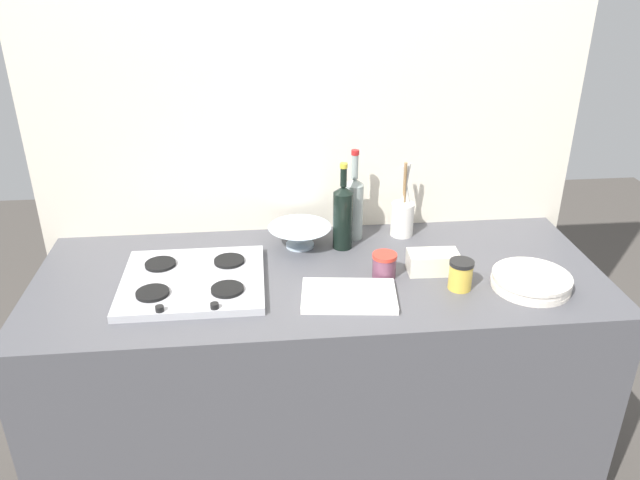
% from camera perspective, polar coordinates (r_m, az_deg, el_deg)
% --- Properties ---
extents(ground_plane, '(6.00, 6.00, 0.00)m').
position_cam_1_polar(ground_plane, '(2.55, 0.00, -21.07)').
color(ground_plane, '#47423D').
rests_on(ground_plane, ground).
extents(counter_block, '(1.80, 0.70, 0.90)m').
position_cam_1_polar(counter_block, '(2.24, 0.00, -13.22)').
color(counter_block, '#4C4C51').
rests_on(counter_block, ground).
extents(backsplash_panel, '(1.90, 0.06, 2.52)m').
position_cam_1_polar(backsplash_panel, '(2.19, -1.01, 10.11)').
color(backsplash_panel, beige).
rests_on(backsplash_panel, ground).
extents(stovetop_hob, '(0.43, 0.40, 0.04)m').
position_cam_1_polar(stovetop_hob, '(1.96, -11.54, -3.66)').
color(stovetop_hob, '#B2B2B7').
rests_on(stovetop_hob, counter_block).
extents(plate_stack, '(0.24, 0.24, 0.05)m').
position_cam_1_polar(plate_stack, '(2.00, 18.76, -3.58)').
color(plate_stack, silver).
rests_on(plate_stack, counter_block).
extents(wine_bottle_leftmost, '(0.06, 0.06, 0.32)m').
position_cam_1_polar(wine_bottle_leftmost, '(2.17, 3.12, 3.13)').
color(wine_bottle_leftmost, gray).
rests_on(wine_bottle_leftmost, counter_block).
extents(wine_bottle_mid_left, '(0.07, 0.07, 0.30)m').
position_cam_1_polar(wine_bottle_mid_left, '(2.10, 2.11, 2.24)').
color(wine_bottle_mid_left, black).
rests_on(wine_bottle_mid_left, counter_block).
extents(mixing_bowl, '(0.22, 0.22, 0.07)m').
position_cam_1_polar(mixing_bowl, '(2.14, -1.87, 0.42)').
color(mixing_bowl, silver).
rests_on(mixing_bowl, counter_block).
extents(butter_dish, '(0.16, 0.09, 0.07)m').
position_cam_1_polar(butter_dish, '(2.01, 10.29, -2.00)').
color(butter_dish, silver).
rests_on(butter_dish, counter_block).
extents(utensil_crock, '(0.08, 0.08, 0.28)m').
position_cam_1_polar(utensil_crock, '(2.23, 7.56, 2.13)').
color(utensil_crock, silver).
rests_on(utensil_crock, counter_block).
extents(condiment_jar_front, '(0.08, 0.08, 0.08)m').
position_cam_1_polar(condiment_jar_front, '(1.96, 5.90, -2.31)').
color(condiment_jar_front, '#66384C').
rests_on(condiment_jar_front, counter_block).
extents(condiment_jar_rear, '(0.07, 0.07, 0.09)m').
position_cam_1_polar(condiment_jar_rear, '(1.93, 12.74, -3.11)').
color(condiment_jar_rear, gold).
rests_on(condiment_jar_rear, counter_block).
extents(cutting_board, '(0.30, 0.21, 0.02)m').
position_cam_1_polar(cutting_board, '(1.85, 2.66, -5.12)').
color(cutting_board, silver).
rests_on(cutting_board, counter_block).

